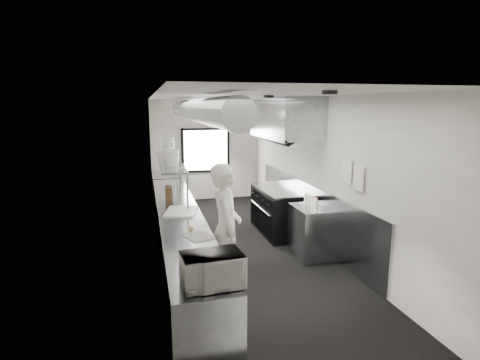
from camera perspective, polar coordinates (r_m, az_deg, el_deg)
floor at (r=7.39m, az=-0.01°, el=-9.95°), size 3.00×8.00×0.01m
ceiling at (r=6.91m, az=-0.01°, el=12.30°), size 3.00×8.00×0.01m
wall_back at (r=10.90m, az=-5.10°, el=4.41°), size 3.00×0.02×2.80m
wall_front at (r=3.41m, az=16.74°, el=-10.90°), size 3.00×0.02×2.80m
wall_left at (r=6.82m, az=-12.34°, el=0.23°), size 0.02×8.00×2.80m
wall_right at (r=7.51m, az=11.16°, el=1.26°), size 0.02×8.00×2.80m
wall_cladding at (r=7.95m, az=9.89°, el=-4.43°), size 0.03×5.50×1.10m
hvac_duct at (r=7.17m, az=-6.33°, el=10.19°), size 0.40×6.40×0.40m
service_window at (r=10.87m, az=-5.08°, el=4.39°), size 1.36×0.05×1.25m
exhaust_hood at (r=7.90m, az=6.58°, el=9.09°), size 0.81×2.20×0.88m
prep_counter at (r=6.60m, az=-8.79°, el=-8.56°), size 0.70×6.00×0.90m
pass_shelf at (r=7.79m, az=-10.35°, el=2.64°), size 0.45×3.00×0.68m
range at (r=8.17m, az=5.89°, el=-4.49°), size 0.88×1.60×0.94m
bottle_station at (r=6.98m, az=10.69°, el=-7.51°), size 0.65×0.80×0.90m
far_work_table at (r=10.15m, az=-10.73°, el=-1.67°), size 0.70×1.20×0.90m
notice_sheet_a at (r=6.42m, az=15.50°, el=1.24°), size 0.02×0.28×0.38m
notice_sheet_b at (r=6.13m, az=17.07°, el=0.23°), size 0.02×0.28×0.38m
line_cook at (r=5.53m, az=-2.11°, el=-7.09°), size 0.52×0.73×1.86m
microwave at (r=3.88m, az=-4.17°, el=-13.05°), size 0.58×0.46×0.33m
deli_tub_a at (r=4.29m, az=-7.81°, el=-12.32°), size 0.18×0.18×0.11m
deli_tub_b at (r=4.47m, az=-7.89°, el=-11.47°), size 0.16×0.16×0.09m
newspaper at (r=5.29m, az=-6.11°, el=-8.27°), size 0.42×0.47×0.01m
small_plate at (r=5.46m, az=-7.22°, el=-7.63°), size 0.23×0.23×0.02m
pastry at (r=5.44m, az=-7.23°, el=-7.15°), size 0.08×0.08×0.08m
cutting_board at (r=6.49m, az=-8.69°, el=-4.61°), size 0.64×0.75×0.02m
knife_block at (r=7.25m, az=-10.45°, el=-2.00°), size 0.12×0.25×0.27m
plate_stack_a at (r=7.11m, az=-10.03°, el=3.29°), size 0.30×0.30×0.28m
plate_stack_b at (r=7.59m, az=-10.51°, el=3.73°), size 0.24×0.24×0.28m
plate_stack_c at (r=8.07m, az=-10.41°, el=4.30°), size 0.23×0.23×0.31m
plate_stack_d at (r=8.52m, az=-10.61°, el=4.93°), size 0.31×0.31×0.40m
squeeze_bottle_a at (r=6.56m, az=11.13°, el=-3.78°), size 0.08×0.08×0.19m
squeeze_bottle_b at (r=6.71m, az=11.08°, el=-3.43°), size 0.08×0.08×0.19m
squeeze_bottle_c at (r=6.77m, az=10.63°, el=-3.30°), size 0.07×0.07×0.19m
squeeze_bottle_d at (r=6.97m, az=10.19°, el=-2.89°), size 0.07×0.07×0.18m
squeeze_bottle_e at (r=7.04m, az=9.68°, el=-2.73°), size 0.06×0.06×0.18m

